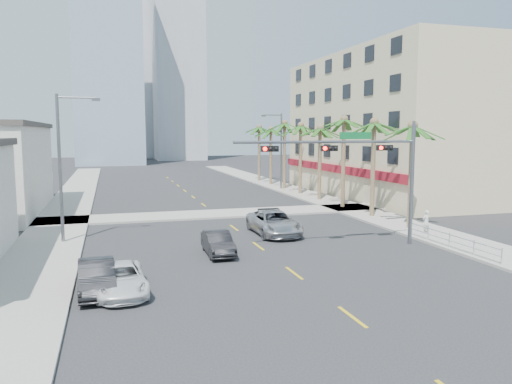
% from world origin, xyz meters
% --- Properties ---
extents(ground, '(260.00, 260.00, 0.00)m').
position_xyz_m(ground, '(0.00, 0.00, 0.00)').
color(ground, '#262628').
rests_on(ground, ground).
extents(sidewalk_right, '(4.00, 120.00, 0.15)m').
position_xyz_m(sidewalk_right, '(12.00, 20.00, 0.07)').
color(sidewalk_right, gray).
rests_on(sidewalk_right, ground).
extents(sidewalk_left, '(4.00, 120.00, 0.15)m').
position_xyz_m(sidewalk_left, '(-12.00, 20.00, 0.07)').
color(sidewalk_left, gray).
rests_on(sidewalk_left, ground).
extents(sidewalk_cross, '(80.00, 4.00, 0.15)m').
position_xyz_m(sidewalk_cross, '(0.00, 22.00, 0.07)').
color(sidewalk_cross, gray).
rests_on(sidewalk_cross, ground).
extents(building_right, '(15.25, 28.00, 15.00)m').
position_xyz_m(building_right, '(21.99, 30.00, 7.50)').
color(building_right, beige).
rests_on(building_right, ground).
extents(tower_far_left, '(14.00, 14.00, 48.00)m').
position_xyz_m(tower_far_left, '(-8.00, 95.00, 24.00)').
color(tower_far_left, '#99B2C6').
rests_on(tower_far_left, ground).
extents(tower_far_right, '(12.00, 12.00, 60.00)m').
position_xyz_m(tower_far_right, '(9.00, 110.00, 30.00)').
color(tower_far_right, '#ADADB2').
rests_on(tower_far_right, ground).
extents(tower_far_center, '(16.00, 16.00, 42.00)m').
position_xyz_m(tower_far_center, '(-3.00, 125.00, 21.00)').
color(tower_far_center, '#ADADB2').
rests_on(tower_far_center, ground).
extents(traffic_signal_mast, '(11.12, 0.54, 7.20)m').
position_xyz_m(traffic_signal_mast, '(5.78, 7.95, 5.06)').
color(traffic_signal_mast, slate).
rests_on(traffic_signal_mast, ground).
extents(palm_tree_0, '(4.80, 4.80, 7.80)m').
position_xyz_m(palm_tree_0, '(11.60, 12.00, 7.08)').
color(palm_tree_0, brown).
rests_on(palm_tree_0, ground).
extents(palm_tree_1, '(4.80, 4.80, 8.16)m').
position_xyz_m(palm_tree_1, '(11.60, 17.20, 7.43)').
color(palm_tree_1, brown).
rests_on(palm_tree_1, ground).
extents(palm_tree_2, '(4.80, 4.80, 8.52)m').
position_xyz_m(palm_tree_2, '(11.60, 22.40, 7.78)').
color(palm_tree_2, brown).
rests_on(palm_tree_2, ground).
extents(palm_tree_3, '(4.80, 4.80, 7.80)m').
position_xyz_m(palm_tree_3, '(11.60, 27.60, 7.08)').
color(palm_tree_3, brown).
rests_on(palm_tree_3, ground).
extents(palm_tree_4, '(4.80, 4.80, 8.16)m').
position_xyz_m(palm_tree_4, '(11.60, 32.80, 7.43)').
color(palm_tree_4, brown).
rests_on(palm_tree_4, ground).
extents(palm_tree_5, '(4.80, 4.80, 8.52)m').
position_xyz_m(palm_tree_5, '(11.60, 38.00, 7.78)').
color(palm_tree_5, brown).
rests_on(palm_tree_5, ground).
extents(palm_tree_6, '(4.80, 4.80, 7.80)m').
position_xyz_m(palm_tree_6, '(11.60, 43.20, 7.08)').
color(palm_tree_6, brown).
rests_on(palm_tree_6, ground).
extents(palm_tree_7, '(4.80, 4.80, 8.16)m').
position_xyz_m(palm_tree_7, '(11.60, 48.40, 7.43)').
color(palm_tree_7, brown).
rests_on(palm_tree_7, ground).
extents(streetlight_left, '(2.55, 0.25, 9.00)m').
position_xyz_m(streetlight_left, '(-11.00, 14.00, 5.06)').
color(streetlight_left, slate).
rests_on(streetlight_left, ground).
extents(streetlight_right, '(2.55, 0.25, 9.00)m').
position_xyz_m(streetlight_right, '(11.00, 38.00, 5.06)').
color(streetlight_right, slate).
rests_on(streetlight_right, ground).
extents(guardrail, '(0.08, 8.08, 1.00)m').
position_xyz_m(guardrail, '(10.30, 6.00, 0.67)').
color(guardrail, silver).
rests_on(guardrail, ground).
extents(car_parked_mid, '(1.63, 4.25, 1.38)m').
position_xyz_m(car_parked_mid, '(-9.02, 3.52, 0.69)').
color(car_parked_mid, black).
rests_on(car_parked_mid, ground).
extents(car_parked_far, '(2.25, 4.54, 1.24)m').
position_xyz_m(car_parked_far, '(-8.06, 3.20, 0.62)').
color(car_parked_far, white).
rests_on(car_parked_far, ground).
extents(car_lane_left, '(1.41, 3.90, 1.28)m').
position_xyz_m(car_lane_left, '(-2.72, 8.70, 0.64)').
color(car_lane_left, black).
rests_on(car_lane_left, ground).
extents(car_lane_center, '(2.59, 5.62, 1.56)m').
position_xyz_m(car_lane_center, '(2.00, 13.06, 0.78)').
color(car_lane_center, '#BCBCC2').
rests_on(car_lane_center, ground).
extents(car_lane_right, '(2.04, 4.64, 1.33)m').
position_xyz_m(car_lane_right, '(2.51, 13.97, 0.66)').
color(car_lane_right, black).
rests_on(car_lane_right, ground).
extents(pedestrian, '(0.64, 0.49, 1.56)m').
position_xyz_m(pedestrian, '(11.33, 9.73, 0.93)').
color(pedestrian, silver).
rests_on(pedestrian, sidewalk_right).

